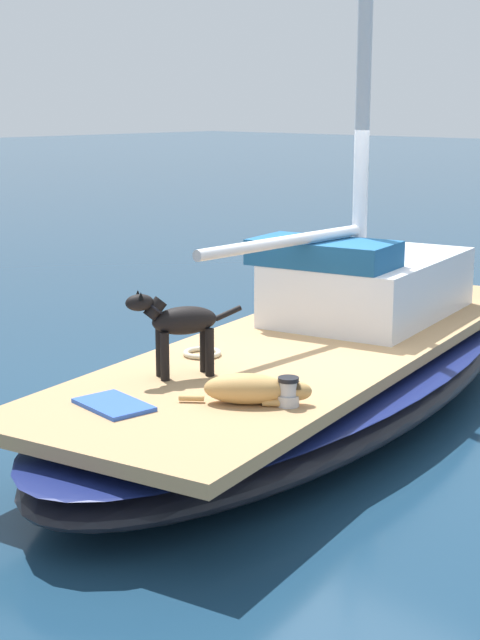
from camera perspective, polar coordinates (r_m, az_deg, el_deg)
ground_plane at (r=8.87m, az=4.41°, el=-5.31°), size 120.00×120.00×0.00m
sailboat_main at (r=8.77m, az=4.45°, el=-3.23°), size 3.88×7.59×0.66m
mast_main at (r=9.15m, az=6.86°, el=18.06°), size 0.14×2.27×6.58m
cabin_house at (r=9.61m, az=7.47°, el=2.23°), size 1.80×2.46×0.84m
dog_tan at (r=6.82m, az=0.66°, el=-4.14°), size 0.80×0.66×0.22m
dog_black at (r=7.42m, az=-3.66°, el=-0.24°), size 0.50×0.87×0.70m
deck_winch at (r=6.78m, az=2.89°, el=-4.33°), size 0.16×0.16×0.21m
coiled_rope at (r=8.12m, az=-2.26°, el=-1.97°), size 0.32×0.32×0.04m
deck_towel at (r=6.83m, az=-7.52°, el=-5.02°), size 0.60×0.43×0.03m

